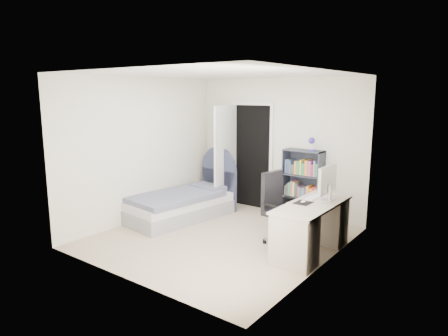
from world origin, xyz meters
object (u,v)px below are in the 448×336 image
Objects in this scene: bed at (184,203)px; office_chair at (279,205)px; bookcase at (303,187)px; nightstand at (217,184)px; floor_lamp at (225,178)px; desk at (312,226)px.

bed is 1.91× the size of office_chair.
bookcase is (1.75, 1.21, 0.32)m from bed.
nightstand is 0.56× the size of office_chair.
floor_lamp is at bearing -15.31° from nightstand.
bed is at bearing -145.36° from bookcase.
bed is 2.01m from office_chair.
bed is at bearing 177.53° from office_chair.
floor_lamp is (0.28, -0.08, 0.17)m from nightstand.
desk is 0.61m from office_chair.
office_chair is (-0.57, 0.06, 0.20)m from desk.
desk is at bearing -25.69° from nightstand.
bookcase is 1.00× the size of desk.
office_chair is at bearing -30.22° from nightstand.
office_chair is at bearing 174.19° from desk.
bookcase is (1.62, 0.13, 0.02)m from floor_lamp.
bed is 1.39× the size of desk.
bookcase reaches higher than bed.
desk is (2.42, -1.22, -0.17)m from floor_lamp.
bookcase is 1.58m from desk.
desk reaches higher than office_chair.
bookcase reaches higher than nightstand.
floor_lamp reaches higher than office_chair.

